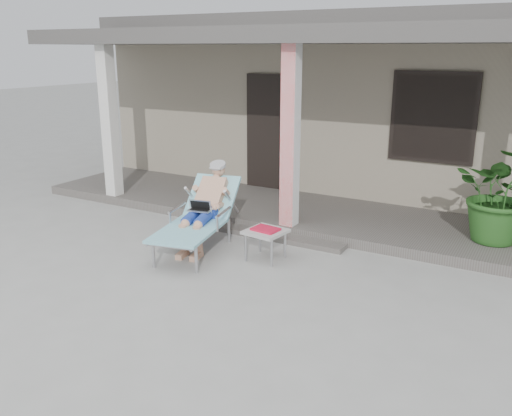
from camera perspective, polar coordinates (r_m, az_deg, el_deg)
The scene contains 8 objects.
ground at distance 6.49m, azimuth -5.03°, elevation -8.15°, with size 60.00×60.00×0.00m, color #9E9E99.
house at distance 11.87m, azimuth 13.06°, elevation 11.11°, with size 10.40×5.40×3.30m.
porch_deck at distance 8.93m, azimuth 5.86°, elevation -0.67°, with size 10.00×2.00×0.15m, color #605B56.
porch_overhang at distance 8.48m, azimuth 6.26°, elevation 17.01°, with size 10.00×2.30×2.85m.
porch_step at distance 7.95m, azimuth 2.50°, elevation -3.07°, with size 2.00×0.30×0.07m, color #605B56.
lounger at distance 7.49m, azimuth -5.80°, elevation 1.21°, with size 1.04×1.90×1.19m.
side_table at distance 7.12m, azimuth 1.02°, elevation -2.65°, with size 0.54×0.54×0.43m.
potted_palm at distance 7.97m, azimuth 24.54°, elevation 1.34°, with size 1.21×1.05×1.34m, color #26591E.
Camera 1 is at (3.38, -4.84, 2.70)m, focal length 38.00 mm.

